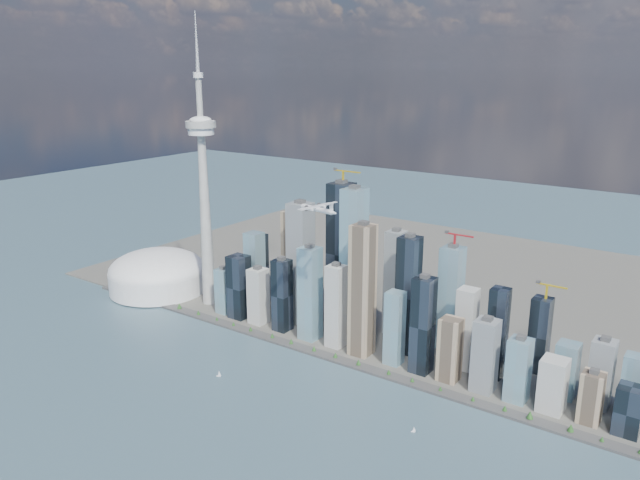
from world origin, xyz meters
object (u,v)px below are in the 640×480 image
Objects in this scene: airplane at (318,209)px; needle_tower at (204,188)px; sailboat_east at (414,430)px; sailboat_west at (219,374)px; dome_stadium at (158,273)px.

needle_tower is at bearing 173.44° from airplane.
airplane reaches higher than sailboat_east.
airplane is (336.50, -99.41, 21.79)m from needle_tower.
airplane reaches higher than sailboat_west.
needle_tower reaches higher than dome_stadium.
needle_tower is 51.56× the size of sailboat_west.
needle_tower reaches higher than airplane.
needle_tower is at bearing 115.71° from sailboat_west.
sailboat_west is at bearing 165.68° from sailboat_east.
sailboat_west is (368.36, -199.18, -36.01)m from dome_stadium.
dome_stadium is 23.33× the size of sailboat_east.
sailboat_west is (-108.14, -109.78, -254.21)m from airplane.
sailboat_east is at bearing -13.40° from dome_stadium.
sailboat_west is at bearing -124.67° from airplane.
needle_tower reaches higher than sailboat_east.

